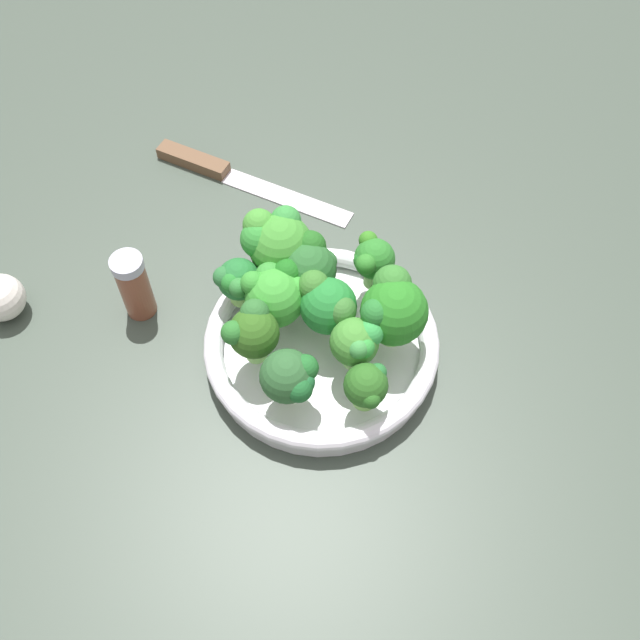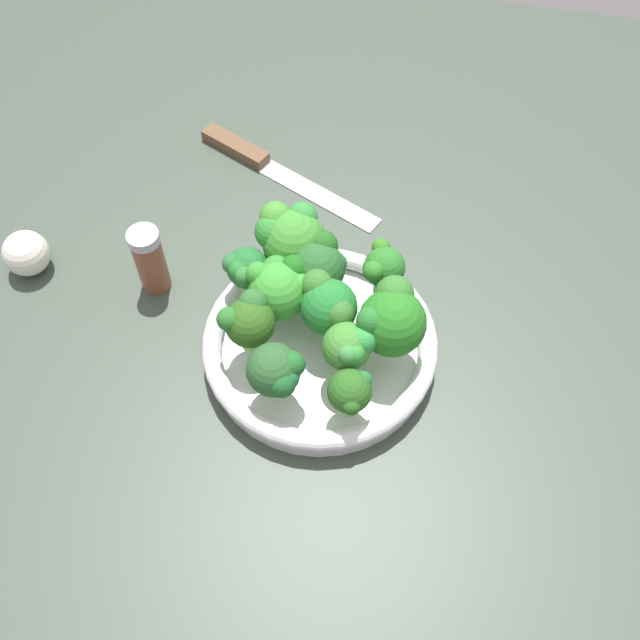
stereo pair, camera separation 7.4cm
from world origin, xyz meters
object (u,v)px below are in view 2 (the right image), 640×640
broccoli_floret_8 (290,237)px  bowl (320,345)px  broccoli_floret_3 (328,306)px  broccoli_floret_9 (316,266)px  garlic_bulb (26,253)px  broccoli_floret_6 (249,321)px  knife (264,163)px  broccoli_floret_4 (349,347)px  broccoli_floret_7 (391,319)px  broccoli_floret_1 (277,372)px  broccoli_floret_2 (278,288)px  broccoli_floret_5 (350,392)px  broccoli_floret_10 (246,270)px  broccoli_floret_0 (382,268)px  pepper_shaker (150,260)px

broccoli_floret_8 → bowl: bearing=-59.1°
broccoli_floret_8 → broccoli_floret_3: bearing=-52.1°
broccoli_floret_3 → broccoli_floret_9: size_ratio=0.97×
broccoli_floret_9 → garlic_bulb: broccoli_floret_9 is taller
broccoli_floret_6 → knife: (-6.23, 28.03, -7.20)cm
broccoli_floret_4 → broccoli_floret_7: bearing=46.4°
broccoli_floret_1 → knife: size_ratio=0.24×
broccoli_floret_8 → broccoli_floret_9: broccoli_floret_8 is taller
bowl → broccoli_floret_2: size_ratio=3.62×
broccoli_floret_2 → garlic_bulb: size_ratio=1.29×
broccoli_floret_2 → broccoli_floret_6: size_ratio=0.99×
bowl → garlic_bulb: (-34.67, 4.39, 0.76)cm
broccoli_floret_5 → garlic_bulb: size_ratio=0.99×
broccoli_floret_8 → garlic_bulb: 30.55cm
broccoli_floret_4 → broccoli_floret_9: 10.13cm
broccoli_floret_4 → broccoli_floret_10: (-12.25, 7.23, -0.46)cm
broccoli_floret_6 → garlic_bulb: broccoli_floret_6 is taller
broccoli_floret_0 → knife: size_ratio=0.25×
broccoli_floret_3 → broccoli_floret_9: bearing=116.1°
broccoli_floret_7 → broccoli_floret_9: 10.00cm
broccoli_floret_6 → pepper_shaker: bearing=150.8°
broccoli_floret_8 → garlic_bulb: broccoli_floret_8 is taller
broccoli_floret_1 → broccoli_floret_2: 9.43cm
broccoli_floret_2 → broccoli_floret_8: broccoli_floret_8 is taller
broccoli_floret_3 → broccoli_floret_10: bearing=162.0°
broccoli_floret_3 → broccoli_floret_4: broccoli_floret_3 is taller
garlic_bulb → broccoli_floret_2: bearing=-4.0°
broccoli_floret_3 → broccoli_floret_8: broccoli_floret_8 is taller
broccoli_floret_1 → broccoli_floret_9: broccoli_floret_9 is taller
broccoli_floret_10 → pepper_shaker: size_ratio=0.65×
bowl → knife: (-12.80, 25.73, -1.29)cm
broccoli_floret_10 → broccoli_floret_5: bearing=-40.9°
broccoli_floret_0 → knife: bearing=133.4°
broccoli_floret_3 → broccoli_floret_1: bearing=-111.9°
broccoli_floret_5 → pepper_shaker: bearing=153.1°
broccoli_floret_8 → pepper_shaker: (-15.06, -3.08, -4.12)cm
broccoli_floret_0 → pepper_shaker: 25.28cm
broccoli_floret_2 → broccoli_floret_10: broccoli_floret_2 is taller
knife → broccoli_floret_7: bearing=-51.9°
broccoli_floret_8 → broccoli_floret_7: bearing=-33.0°
broccoli_floret_7 → knife: size_ratio=0.32×
bowl → broccoli_floret_1: (-2.67, -6.87, 5.25)cm
broccoli_floret_9 → pepper_shaker: 18.66cm
bowl → broccoli_floret_6: bearing=-160.7°
broccoli_floret_1 → broccoli_floret_4: same height
broccoli_floret_0 → broccoli_floret_10: broccoli_floret_0 is taller
broccoli_floret_10 → garlic_bulb: bearing=179.6°
broccoli_floret_0 → broccoli_floret_8: 10.06cm
broccoli_floret_10 → pepper_shaker: bearing=175.0°
broccoli_floret_4 → broccoli_floret_5: 4.44cm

